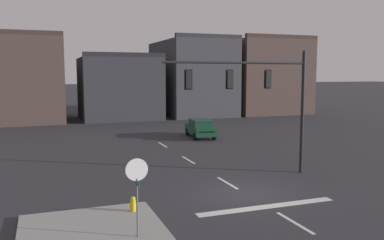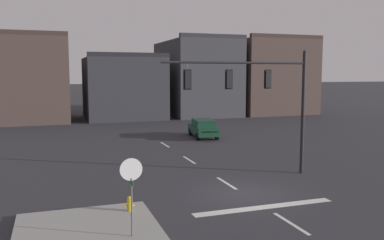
{
  "view_description": "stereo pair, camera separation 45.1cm",
  "coord_description": "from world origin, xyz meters",
  "px_view_note": "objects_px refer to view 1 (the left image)",
  "views": [
    {
      "loc": [
        -8.8,
        -16.71,
        5.63
      ],
      "look_at": [
        -0.84,
        4.99,
        2.98
      ],
      "focal_mm": 38.39,
      "sensor_mm": 36.0,
      "label": 1
    },
    {
      "loc": [
        -8.37,
        -16.86,
        5.63
      ],
      "look_at": [
        -0.84,
        4.99,
        2.98
      ],
      "focal_mm": 38.39,
      "sensor_mm": 36.0,
      "label": 2
    }
  ],
  "objects_px": {
    "car_lot_nearside": "(200,128)",
    "fire_hydrant": "(133,207)",
    "stop_sign": "(137,179)",
    "signal_mast_near_side": "(261,90)"
  },
  "relations": [
    {
      "from": "signal_mast_near_side",
      "to": "fire_hydrant",
      "type": "bearing_deg",
      "value": -154.58
    },
    {
      "from": "stop_sign",
      "to": "car_lot_nearside",
      "type": "relative_size",
      "value": 0.61
    },
    {
      "from": "car_lot_nearside",
      "to": "fire_hydrant",
      "type": "distance_m",
      "value": 19.98
    },
    {
      "from": "car_lot_nearside",
      "to": "fire_hydrant",
      "type": "relative_size",
      "value": 6.14
    },
    {
      "from": "stop_sign",
      "to": "fire_hydrant",
      "type": "xyz_separation_m",
      "value": [
        0.39,
        2.57,
        -1.82
      ]
    },
    {
      "from": "car_lot_nearside",
      "to": "fire_hydrant",
      "type": "xyz_separation_m",
      "value": [
        -9.69,
        -17.46,
        -0.53
      ]
    },
    {
      "from": "signal_mast_near_side",
      "to": "fire_hydrant",
      "type": "height_order",
      "value": "signal_mast_near_side"
    },
    {
      "from": "stop_sign",
      "to": "car_lot_nearside",
      "type": "xyz_separation_m",
      "value": [
        10.08,
        20.03,
        -1.29
      ]
    },
    {
      "from": "stop_sign",
      "to": "fire_hydrant",
      "type": "relative_size",
      "value": 3.77
    },
    {
      "from": "signal_mast_near_side",
      "to": "stop_sign",
      "type": "distance_m",
      "value": 10.61
    }
  ]
}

